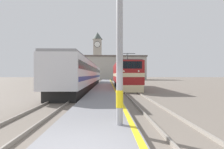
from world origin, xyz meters
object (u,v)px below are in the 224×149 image
catenary_mast (123,18)px  locomotive_train (125,75)px  passenger_train (86,74)px  clock_tower (98,54)px

catenary_mast → locomotive_train: bearing=84.2°
locomotive_train → passenger_train: bearing=159.6°
catenary_mast → clock_tower: size_ratio=0.34×
catenary_mast → clock_tower: clock_tower is taller
locomotive_train → clock_tower: bearing=97.5°
passenger_train → clock_tower: bearing=91.3°
locomotive_train → clock_tower: (-7.23, 55.11, 9.63)m
locomotive_train → catenary_mast: catenary_mast is taller
locomotive_train → passenger_train: size_ratio=0.45×
passenger_train → catenary_mast: catenary_mast is taller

